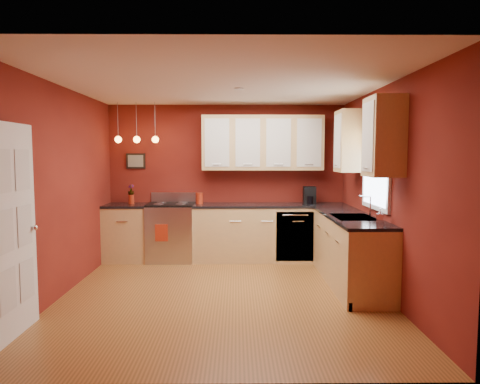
{
  "coord_description": "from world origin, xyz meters",
  "views": [
    {
      "loc": [
        0.17,
        -5.23,
        1.74
      ],
      "look_at": [
        0.22,
        1.0,
        1.21
      ],
      "focal_mm": 32.0,
      "sensor_mm": 36.0,
      "label": 1
    }
  ],
  "objects_px": {
    "coffee_maker": "(309,196)",
    "soap_pump": "(380,216)",
    "sink": "(354,219)",
    "red_canister": "(199,198)",
    "gas_range": "(171,232)"
  },
  "relations": [
    {
      "from": "gas_range",
      "to": "sink",
      "type": "bearing_deg",
      "value": -29.78
    },
    {
      "from": "sink",
      "to": "coffee_maker",
      "type": "bearing_deg",
      "value": 101.58
    },
    {
      "from": "red_canister",
      "to": "coffee_maker",
      "type": "distance_m",
      "value": 1.83
    },
    {
      "from": "sink",
      "to": "coffee_maker",
      "type": "relative_size",
      "value": 2.43
    },
    {
      "from": "gas_range",
      "to": "sink",
      "type": "relative_size",
      "value": 1.59
    },
    {
      "from": "sink",
      "to": "red_canister",
      "type": "bearing_deg",
      "value": 144.32
    },
    {
      "from": "sink",
      "to": "coffee_maker",
      "type": "xyz_separation_m",
      "value": [
        -0.32,
        1.55,
        0.16
      ]
    },
    {
      "from": "gas_range",
      "to": "coffee_maker",
      "type": "bearing_deg",
      "value": 1.25
    },
    {
      "from": "coffee_maker",
      "to": "soap_pump",
      "type": "height_order",
      "value": "coffee_maker"
    },
    {
      "from": "coffee_maker",
      "to": "sink",
      "type": "bearing_deg",
      "value": -78.76
    },
    {
      "from": "sink",
      "to": "soap_pump",
      "type": "distance_m",
      "value": 0.58
    },
    {
      "from": "coffee_maker",
      "to": "soap_pump",
      "type": "relative_size",
      "value": 1.62
    },
    {
      "from": "gas_range",
      "to": "soap_pump",
      "type": "distance_m",
      "value": 3.5
    },
    {
      "from": "soap_pump",
      "to": "red_canister",
      "type": "bearing_deg",
      "value": 137.8
    },
    {
      "from": "red_canister",
      "to": "coffee_maker",
      "type": "bearing_deg",
      "value": 0.17
    }
  ]
}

